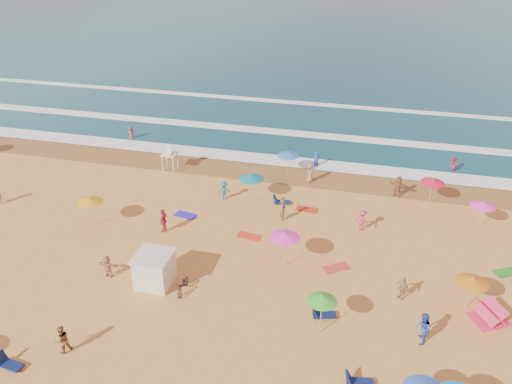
# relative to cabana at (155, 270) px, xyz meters

# --- Properties ---
(ground) EXTENTS (220.00, 220.00, 0.00)m
(ground) POSITION_rel_cabana_xyz_m (5.96, 4.25, -1.00)
(ground) COLOR gold
(ground) RESTS_ON ground
(ocean) EXTENTS (220.00, 140.00, 0.18)m
(ocean) POSITION_rel_cabana_xyz_m (5.96, 88.25, -1.00)
(ocean) COLOR #0C4756
(ocean) RESTS_ON ground
(wet_sand) EXTENTS (220.00, 220.00, 0.00)m
(wet_sand) POSITION_rel_cabana_xyz_m (5.96, 16.75, -0.99)
(wet_sand) COLOR olive
(wet_sand) RESTS_ON ground
(surf_foam) EXTENTS (200.00, 18.70, 0.05)m
(surf_foam) POSITION_rel_cabana_xyz_m (5.96, 25.57, -0.90)
(surf_foam) COLOR white
(surf_foam) RESTS_ON ground
(cabana) EXTENTS (2.00, 2.00, 2.00)m
(cabana) POSITION_rel_cabana_xyz_m (0.00, 0.00, 0.00)
(cabana) COLOR silver
(cabana) RESTS_ON ground
(cabana_roof) EXTENTS (2.20, 2.20, 0.12)m
(cabana_roof) POSITION_rel_cabana_xyz_m (0.00, 0.00, 1.06)
(cabana_roof) COLOR silver
(cabana_roof) RESTS_ON cabana
(bicycle) EXTENTS (0.67, 1.75, 0.91)m
(bicycle) POSITION_rel_cabana_xyz_m (1.90, -0.30, -0.54)
(bicycle) COLOR black
(bicycle) RESTS_ON ground
(lifeguard_stand) EXTENTS (1.20, 1.20, 2.10)m
(lifeguard_stand) POSITION_rel_cabana_xyz_m (-5.33, 15.13, 0.05)
(lifeguard_stand) COLOR white
(lifeguard_stand) RESTS_ON ground
(beach_umbrellas) EXTENTS (61.00, 27.69, 0.78)m
(beach_umbrellas) POSITION_rel_cabana_xyz_m (7.11, 4.37, 1.10)
(beach_umbrellas) COLOR green
(beach_umbrellas) RESTS_ON ground
(loungers) EXTENTS (57.89, 20.16, 0.34)m
(loungers) POSITION_rel_cabana_xyz_m (11.34, -0.52, -0.83)
(loungers) COLOR #101852
(loungers) RESTS_ON ground
(towels) EXTENTS (51.03, 24.93, 0.03)m
(towels) POSITION_rel_cabana_xyz_m (8.49, 2.11, -0.98)
(towels) COLOR #BA3817
(towels) RESTS_ON ground
(beachgoers) EXTENTS (45.74, 28.45, 2.14)m
(beachgoers) POSITION_rel_cabana_xyz_m (5.48, 8.93, -0.22)
(beachgoers) COLOR #265AB3
(beachgoers) RESTS_ON ground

